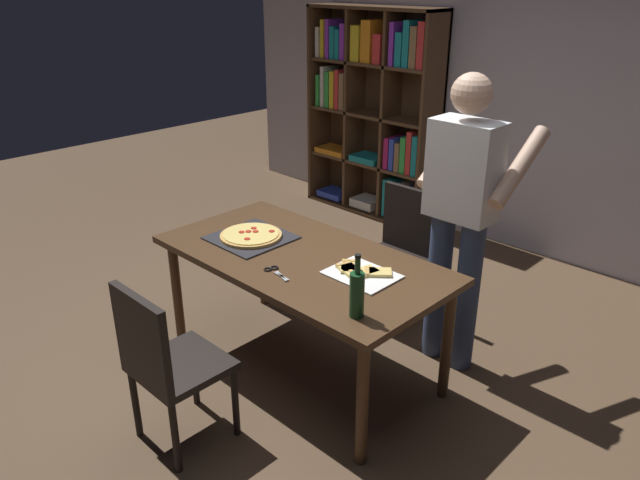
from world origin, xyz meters
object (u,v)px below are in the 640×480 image
pepperoni_pizza_on_tray (251,236)px  wine_bottle (357,293)px  chair_near_camera (165,359)px  chair_far_side (399,246)px  kitchen_scissors (275,271)px  dining_table (302,268)px  bookshelf (375,111)px  person_serving_pizza (462,208)px

pepperoni_pizza_on_tray → wine_bottle: 1.08m
chair_near_camera → wine_bottle: size_ratio=2.85×
chair_far_side → kitchen_scissors: (0.05, -1.17, 0.24)m
pepperoni_pizza_on_tray → kitchen_scissors: size_ratio=2.18×
dining_table → bookshelf: bookshelf is taller
bookshelf → wine_bottle: size_ratio=6.17×
pepperoni_pizza_on_tray → kitchen_scissors: 0.48m
kitchen_scissors → chair_near_camera: bearing=-93.8°
chair_far_side → person_serving_pizza: person_serving_pizza is taller
chair_far_side → pepperoni_pizza_on_tray: (-0.39, -0.97, 0.25)m
bookshelf → pepperoni_pizza_on_tray: size_ratio=4.51×
chair_far_side → bookshelf: bookshelf is taller
chair_far_side → chair_near_camera: bearing=-90.0°
person_serving_pizza → kitchen_scissors: 1.11m
chair_near_camera → wine_bottle: wine_bottle is taller
person_serving_pizza → pepperoni_pizza_on_tray: person_serving_pizza is taller
bookshelf → person_serving_pizza: 2.61m
person_serving_pizza → bookshelf: bearing=140.1°
chair_near_camera → pepperoni_pizza_on_tray: bearing=114.0°
dining_table → person_serving_pizza: 0.97m
dining_table → pepperoni_pizza_on_tray: pepperoni_pizza_on_tray is taller
wine_bottle → chair_far_side: bearing=118.5°
chair_far_side → dining_table: bearing=-90.0°
person_serving_pizza → kitchen_scissors: (-0.53, -0.95, -0.24)m
chair_far_side → pepperoni_pizza_on_tray: 1.07m
person_serving_pizza → wine_bottle: bearing=-85.7°
wine_bottle → kitchen_scissors: size_ratio=1.59×
chair_far_side → bookshelf: 2.09m
dining_table → chair_far_side: size_ratio=1.89×
bookshelf → wine_bottle: bearing=-52.0°
chair_near_camera → person_serving_pizza: bearing=70.4°
wine_bottle → chair_near_camera: bearing=-135.5°
dining_table → pepperoni_pizza_on_tray: bearing=-174.1°
chair_near_camera → person_serving_pizza: person_serving_pizza is taller
chair_near_camera → person_serving_pizza: size_ratio=0.51×
bookshelf → wine_bottle: (2.07, -2.66, -0.14)m
pepperoni_pizza_on_tray → kitchen_scissors: (0.44, -0.20, -0.01)m
chair_near_camera → dining_table: bearing=90.0°
chair_near_camera → pepperoni_pizza_on_tray: 1.00m
person_serving_pizza → kitchen_scissors: person_serving_pizza is taller
chair_near_camera → wine_bottle: 0.98m
chair_far_side → person_serving_pizza: (0.58, -0.22, 0.49)m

